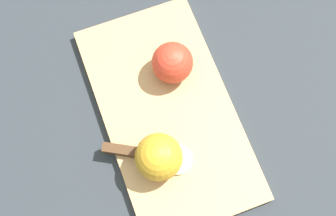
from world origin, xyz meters
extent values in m
plane|color=#282D33|center=(0.00, 0.00, 0.00)|extent=(4.00, 4.00, 0.00)
cube|color=tan|center=(0.00, 0.00, 0.01)|extent=(0.45, 0.26, 0.02)
sphere|color=red|center=(-0.07, 0.04, 0.06)|extent=(0.08, 0.08, 0.08)
cylinder|color=#EFE5C6|center=(-0.07, 0.05, 0.06)|extent=(0.07, 0.01, 0.07)
sphere|color=gold|center=(0.08, -0.05, 0.06)|extent=(0.08, 0.08, 0.08)
cylinder|color=#EFE5C6|center=(0.08, -0.05, 0.06)|extent=(0.08, 0.02, 0.08)
cube|color=silver|center=(0.08, -0.04, 0.02)|extent=(0.05, 0.07, 0.00)
cube|color=#472D19|center=(0.04, -0.10, 0.03)|extent=(0.06, 0.08, 0.02)
cylinder|color=#EFE5C6|center=(0.09, -0.02, 0.02)|extent=(0.06, 0.06, 0.01)
camera|label=1|loc=(0.25, -0.11, 0.85)|focal=50.00mm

